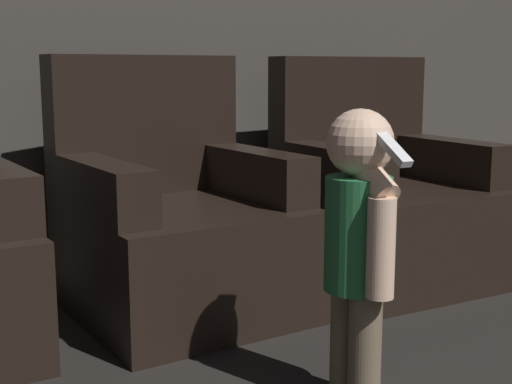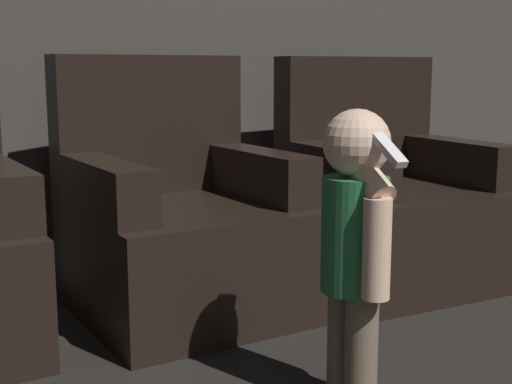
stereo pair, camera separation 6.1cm
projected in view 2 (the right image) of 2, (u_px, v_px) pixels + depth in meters
wall_back at (155, 1)px, 3.39m from camera, size 8.40×0.05×2.60m
armchair_middle at (179, 226)px, 2.91m from camera, size 0.91×0.95×1.04m
armchair_right at (388, 205)px, 3.36m from camera, size 0.85×0.89×1.04m
person_toddler at (356, 235)px, 2.02m from camera, size 0.19×0.34×0.87m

